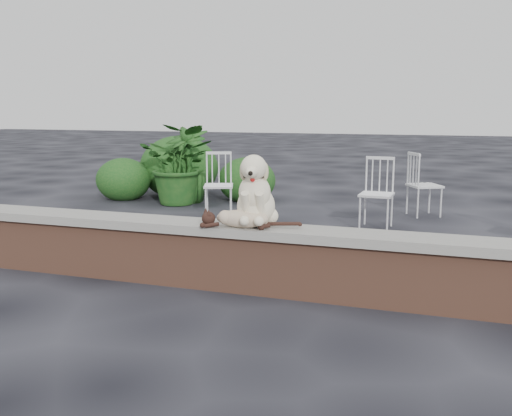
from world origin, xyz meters
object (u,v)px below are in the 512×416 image
(potted_plant_a, at_px, (180,164))
(potted_plant_b, at_px, (187,164))
(chair_b, at_px, (377,193))
(chair_e, at_px, (425,184))
(chair_a, at_px, (219,184))
(cat, at_px, (242,218))
(dog, at_px, (256,189))

(potted_plant_a, bearing_deg, potted_plant_b, 86.06)
(chair_b, bearing_deg, chair_e, 65.80)
(chair_b, bearing_deg, chair_a, -179.59)
(cat, bearing_deg, potted_plant_a, 112.56)
(potted_plant_a, bearing_deg, dog, -55.85)
(dog, xyz_separation_m, cat, (-0.08, -0.15, -0.23))
(potted_plant_a, xyz_separation_m, potted_plant_b, (0.02, 0.24, -0.02))
(chair_b, bearing_deg, dog, -100.20)
(chair_b, height_order, potted_plant_b, potted_plant_b)
(potted_plant_b, bearing_deg, dog, -57.60)
(chair_b, height_order, chair_a, same)
(potted_plant_b, bearing_deg, potted_plant_a, -93.94)
(chair_b, relative_size, potted_plant_a, 0.71)
(chair_a, bearing_deg, potted_plant_a, 122.87)
(cat, height_order, potted_plant_b, potted_plant_b)
(cat, height_order, chair_e, chair_e)
(chair_b, bearing_deg, potted_plant_a, 168.53)
(dog, height_order, chair_e, dog)
(chair_e, xyz_separation_m, potted_plant_b, (-3.86, 0.03, 0.18))
(cat, distance_m, potted_plant_a, 4.69)
(potted_plant_b, bearing_deg, chair_a, -45.60)
(dog, distance_m, potted_plant_a, 4.61)
(dog, height_order, chair_a, dog)
(dog, bearing_deg, cat, -127.83)
(dog, xyz_separation_m, chair_e, (1.29, 4.02, -0.43))
(chair_a, xyz_separation_m, potted_plant_b, (-0.98, 1.00, 0.18))
(chair_e, relative_size, chair_a, 1.00)
(chair_b, bearing_deg, potted_plant_b, 164.68)
(dog, height_order, cat, dog)
(dog, bearing_deg, chair_a, 107.81)
(chair_e, distance_m, potted_plant_b, 3.87)
(cat, bearing_deg, chair_b, 65.71)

